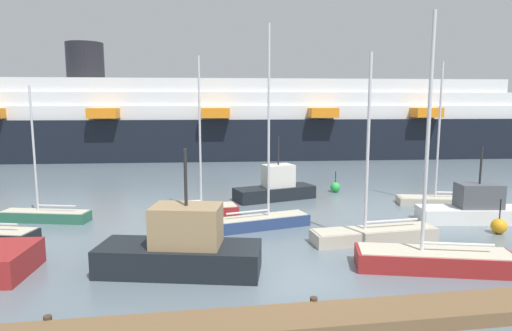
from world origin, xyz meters
TOP-DOWN VIEW (x-y plane):
  - ground_plane at (0.00, 0.00)m, footprint 600.00×600.00m
  - dock_pier at (0.00, -3.66)m, footprint 20.07×1.83m
  - sailboat_1 at (4.99, 3.94)m, footprint 6.32×1.82m
  - sailboat_2 at (-12.01, 10.27)m, footprint 5.17×2.35m
  - sailboat_3 at (5.84, 0.10)m, footprint 6.37×3.28m
  - sailboat_5 at (12.73, 10.69)m, footprint 5.91×2.77m
  - sailboat_6 at (-3.58, 10.15)m, footprint 5.26×1.98m
  - sailboat_7 at (-0.05, 7.09)m, footprint 5.49×2.50m
  - fishing_boat_1 at (-4.20, 1.39)m, footprint 6.75×3.67m
  - fishing_boat_2 at (12.11, 6.49)m, footprint 6.17×2.68m
  - fishing_boat_3 at (2.11, 13.93)m, footprint 5.95×3.34m
  - channel_buoy_0 at (7.08, 15.70)m, footprint 0.76×0.76m
  - channel_buoy_1 at (11.91, 4.18)m, footprint 0.79×0.79m
  - cruise_ship at (-0.49, 40.09)m, footprint 87.84×18.47m

SIDE VIEW (x-z plane):
  - ground_plane at x=0.00m, z-range 0.00..0.00m
  - dock_pier at x=0.00m, z-range -0.05..0.50m
  - channel_buoy_0 at x=7.08m, z-range -0.41..1.18m
  - channel_buoy_1 at x=11.91m, z-range -0.50..1.31m
  - sailboat_2 at x=-12.01m, z-range -3.41..4.25m
  - sailboat_5 at x=12.73m, z-range -4.22..5.09m
  - sailboat_6 at x=-3.58m, z-range -4.25..5.12m
  - sailboat_1 at x=4.99m, z-range -4.03..4.98m
  - sailboat_7 at x=-0.05m, z-range -4.85..5.88m
  - sailboat_3 at x=5.84m, z-range -4.55..5.60m
  - fishing_boat_2 at x=12.11m, z-range -1.36..2.92m
  - fishing_boat_3 at x=2.11m, z-range -1.37..3.05m
  - fishing_boat_1 at x=-4.20m, z-range -1.49..3.47m
  - cruise_ship at x=-0.49m, z-range -2.55..11.32m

